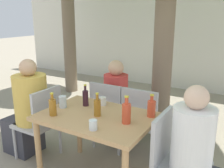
% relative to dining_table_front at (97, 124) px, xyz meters
% --- Properties ---
extents(cafe_building_wall, '(10.00, 0.08, 2.80)m').
position_rel_dining_table_front_xyz_m(cafe_building_wall, '(0.00, 3.85, 0.76)').
color(cafe_building_wall, silver).
rests_on(cafe_building_wall, ground_plane).
extents(dining_table_front, '(1.13, 0.79, 0.74)m').
position_rel_dining_table_front_xyz_m(dining_table_front, '(0.00, 0.00, 0.00)').
color(dining_table_front, tan).
rests_on(dining_table_front, ground_plane).
extents(patio_chair_0, '(0.44, 0.44, 0.90)m').
position_rel_dining_table_front_xyz_m(patio_chair_0, '(-0.80, 0.00, -0.13)').
color(patio_chair_0, '#B2B2B7').
rests_on(patio_chair_0, ground_plane).
extents(patio_chair_1, '(0.44, 0.44, 0.90)m').
position_rel_dining_table_front_xyz_m(patio_chair_1, '(0.80, 0.00, -0.13)').
color(patio_chair_1, '#B2B2B7').
rests_on(patio_chair_1, ground_plane).
extents(patio_chair_2, '(0.44, 0.44, 0.90)m').
position_rel_dining_table_front_xyz_m(patio_chair_2, '(-0.23, 0.63, -0.13)').
color(patio_chair_2, '#B2B2B7').
rests_on(patio_chair_2, ground_plane).
extents(patio_chair_3, '(0.44, 0.44, 0.90)m').
position_rel_dining_table_front_xyz_m(patio_chair_3, '(0.23, 0.63, -0.13)').
color(patio_chair_3, '#B2B2B7').
rests_on(patio_chair_3, ground_plane).
extents(person_seated_0, '(0.60, 0.39, 1.22)m').
position_rel_dining_table_front_xyz_m(person_seated_0, '(-1.02, -0.00, -0.08)').
color(person_seated_0, '#383842').
rests_on(person_seated_0, ground_plane).
extents(person_seated_1, '(0.57, 0.34, 1.19)m').
position_rel_dining_table_front_xyz_m(person_seated_1, '(1.03, -0.00, -0.11)').
color(person_seated_1, '#383842').
rests_on(person_seated_1, ground_plane).
extents(person_seated_2, '(0.32, 0.56, 1.15)m').
position_rel_dining_table_front_xyz_m(person_seated_2, '(-0.23, 0.87, -0.13)').
color(person_seated_2, '#383842').
rests_on(person_seated_2, ground_plane).
extents(soda_bottle_0, '(0.08, 0.08, 0.23)m').
position_rel_dining_table_front_xyz_m(soda_bottle_0, '(0.48, 0.24, 0.19)').
color(soda_bottle_0, '#DB4C2D').
rests_on(soda_bottle_0, dining_table_front).
extents(amber_bottle_1, '(0.07, 0.07, 0.24)m').
position_rel_dining_table_front_xyz_m(amber_bottle_1, '(0.02, -0.01, 0.19)').
color(amber_bottle_1, '#9E661E').
rests_on(amber_bottle_1, dining_table_front).
extents(soda_bottle_2, '(0.08, 0.08, 0.26)m').
position_rel_dining_table_front_xyz_m(soda_bottle_2, '(0.34, -0.02, 0.20)').
color(soda_bottle_2, '#DB4C2D').
rests_on(soda_bottle_2, dining_table_front).
extents(amber_bottle_3, '(0.07, 0.07, 0.24)m').
position_rel_dining_table_front_xyz_m(amber_bottle_3, '(-0.37, -0.23, 0.19)').
color(amber_bottle_3, '#9E661E').
rests_on(amber_bottle_3, dining_table_front).
extents(wine_bottle_4, '(0.06, 0.06, 0.24)m').
position_rel_dining_table_front_xyz_m(wine_bottle_4, '(-0.25, 0.16, 0.19)').
color(wine_bottle_4, '#331923').
rests_on(wine_bottle_4, dining_table_front).
extents(drinking_glass_0, '(0.07, 0.07, 0.09)m').
position_rel_dining_table_front_xyz_m(drinking_glass_0, '(0.16, -0.29, 0.15)').
color(drinking_glass_0, white).
rests_on(drinking_glass_0, dining_table_front).
extents(drinking_glass_1, '(0.08, 0.08, 0.13)m').
position_rel_dining_table_front_xyz_m(drinking_glass_1, '(-0.43, -0.01, 0.16)').
color(drinking_glass_1, silver).
rests_on(drinking_glass_1, dining_table_front).
extents(drinking_glass_2, '(0.08, 0.08, 0.09)m').
position_rel_dining_table_front_xyz_m(drinking_glass_2, '(-0.10, 0.27, 0.15)').
color(drinking_glass_2, silver).
rests_on(drinking_glass_2, dining_table_front).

